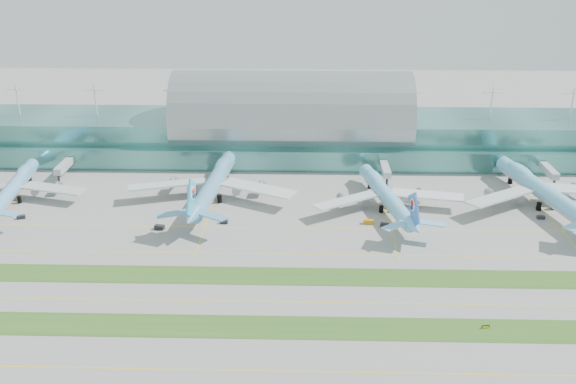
{
  "coord_description": "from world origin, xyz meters",
  "views": [
    {
      "loc": [
        6.43,
        -186.35,
        107.38
      ],
      "look_at": [
        0.0,
        55.0,
        9.0
      ],
      "focal_mm": 40.0,
      "sensor_mm": 36.0,
      "label": 1
    }
  ],
  "objects_px": {
    "terminal": "(292,128)",
    "airliner_c": "(386,194)",
    "airliner_a": "(14,186)",
    "airliner_d": "(542,189)",
    "airliner_b": "(214,182)",
    "taxiway_sign_east": "(486,327)"
  },
  "relations": [
    {
      "from": "terminal",
      "to": "airliner_b",
      "type": "xyz_separation_m",
      "value": [
        -32.39,
        -59.06,
        -7.14
      ]
    },
    {
      "from": "airliner_b",
      "to": "airliner_d",
      "type": "relative_size",
      "value": 1.0
    },
    {
      "from": "terminal",
      "to": "airliner_a",
      "type": "distance_m",
      "value": 134.07
    },
    {
      "from": "airliner_d",
      "to": "taxiway_sign_east",
      "type": "xyz_separation_m",
      "value": [
        -46.42,
        -92.12,
        -6.61
      ]
    },
    {
      "from": "airliner_b",
      "to": "airliner_c",
      "type": "bearing_deg",
      "value": -2.16
    },
    {
      "from": "airliner_c",
      "to": "taxiway_sign_east",
      "type": "xyz_separation_m",
      "value": [
        19.45,
        -87.41,
        -5.74
      ]
    },
    {
      "from": "airliner_a",
      "to": "airliner_b",
      "type": "bearing_deg",
      "value": -3.93
    },
    {
      "from": "airliner_c",
      "to": "airliner_a",
      "type": "bearing_deg",
      "value": 167.04
    },
    {
      "from": "terminal",
      "to": "airliner_c",
      "type": "xyz_separation_m",
      "value": [
        40.4,
        -68.18,
        -7.98
      ]
    },
    {
      "from": "terminal",
      "to": "airliner_b",
      "type": "distance_m",
      "value": 67.73
    },
    {
      "from": "airliner_a",
      "to": "taxiway_sign_east",
      "type": "bearing_deg",
      "value": -34.18
    },
    {
      "from": "airliner_b",
      "to": "airliner_d",
      "type": "distance_m",
      "value": 138.73
    },
    {
      "from": "terminal",
      "to": "airliner_c",
      "type": "height_order",
      "value": "terminal"
    },
    {
      "from": "airliner_a",
      "to": "airliner_d",
      "type": "height_order",
      "value": "airliner_d"
    },
    {
      "from": "terminal",
      "to": "taxiway_sign_east",
      "type": "bearing_deg",
      "value": -68.96
    },
    {
      "from": "airliner_a",
      "to": "taxiway_sign_east",
      "type": "height_order",
      "value": "airliner_a"
    },
    {
      "from": "airliner_d",
      "to": "airliner_b",
      "type": "bearing_deg",
      "value": 166.74
    },
    {
      "from": "terminal",
      "to": "taxiway_sign_east",
      "type": "height_order",
      "value": "terminal"
    },
    {
      "from": "airliner_a",
      "to": "terminal",
      "type": "bearing_deg",
      "value": 21.47
    },
    {
      "from": "taxiway_sign_east",
      "to": "terminal",
      "type": "bearing_deg",
      "value": 103.52
    },
    {
      "from": "taxiway_sign_east",
      "to": "airliner_d",
      "type": "bearing_deg",
      "value": 55.73
    },
    {
      "from": "airliner_a",
      "to": "airliner_c",
      "type": "bearing_deg",
      "value": -8.52
    }
  ]
}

